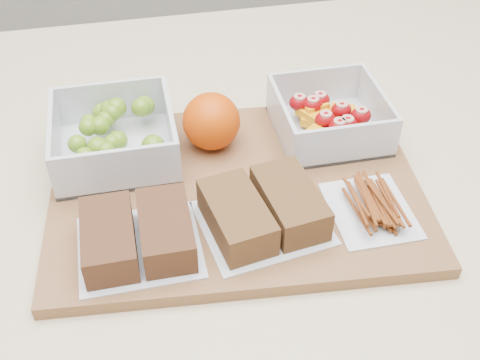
{
  "coord_description": "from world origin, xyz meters",
  "views": [
    {
      "loc": [
        -0.09,
        -0.51,
        1.38
      ],
      "look_at": [
        0.02,
        -0.02,
        0.93
      ],
      "focal_mm": 45.0,
      "sensor_mm": 36.0,
      "label": 1
    }
  ],
  "objects": [
    {
      "name": "cutting_board",
      "position": [
        0.01,
        -0.01,
        0.91
      ],
      "size": [
        0.44,
        0.33,
        0.02
      ],
      "primitive_type": "cube",
      "rotation": [
        0.0,
        0.0,
        -0.09
      ],
      "color": "brown",
      "rests_on": "counter"
    },
    {
      "name": "fruit_container",
      "position": [
        0.15,
        0.06,
        0.94
      ],
      "size": [
        0.13,
        0.13,
        0.06
      ],
      "color": "silver",
      "rests_on": "cutting_board"
    },
    {
      "name": "sandwich_bag_center",
      "position": [
        0.03,
        -0.08,
        0.94
      ],
      "size": [
        0.15,
        0.13,
        0.04
      ],
      "color": "silver",
      "rests_on": "cutting_board"
    },
    {
      "name": "orange",
      "position": [
        -0.0,
        0.07,
        0.95
      ],
      "size": [
        0.07,
        0.07,
        0.07
      ],
      "primitive_type": "sphere",
      "color": "#D44604",
      "rests_on": "cutting_board"
    },
    {
      "name": "grape_container",
      "position": [
        -0.12,
        0.07,
        0.94
      ],
      "size": [
        0.14,
        0.14,
        0.06
      ],
      "color": "silver",
      "rests_on": "cutting_board"
    },
    {
      "name": "pretzel_bag",
      "position": [
        0.15,
        -0.08,
        0.93
      ],
      "size": [
        0.09,
        0.11,
        0.02
      ],
      "color": "silver",
      "rests_on": "cutting_board"
    },
    {
      "name": "sandwich_bag_left",
      "position": [
        -0.1,
        -0.09,
        0.93
      ],
      "size": [
        0.13,
        0.11,
        0.04
      ],
      "color": "silver",
      "rests_on": "cutting_board"
    }
  ]
}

